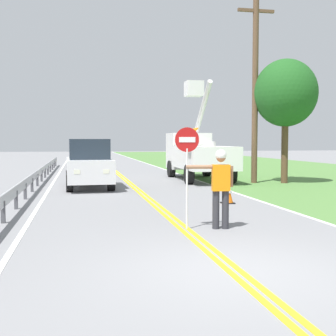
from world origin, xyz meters
TOP-DOWN VIEW (x-y plane):
  - ground_plane at (0.00, 0.00)m, footprint 160.00×160.00m
  - grass_verge_right at (11.60, 20.00)m, footprint 16.00×110.00m
  - centerline_yellow_left at (-0.09, 20.00)m, footprint 0.11×110.00m
  - centerline_yellow_right at (0.09, 20.00)m, footprint 0.11×110.00m
  - edge_line_right at (3.60, 20.00)m, footprint 0.12×110.00m
  - edge_line_left at (-3.60, 20.00)m, footprint 0.12×110.00m
  - flagger_worker at (0.82, 3.22)m, footprint 1.08×0.31m
  - stop_sign_paddle at (0.06, 3.33)m, footprint 0.56×0.04m
  - utility_bucket_truck at (3.73, 16.12)m, footprint 2.72×6.83m
  - oncoming_suv_nearest at (-1.95, 12.93)m, footprint 2.02×4.66m
  - utility_pole_near at (5.92, 13.62)m, footprint 1.80×0.28m
  - traffic_cone_lead at (2.36, 7.15)m, footprint 0.40×0.40m
  - guardrail_left_shoulder at (-4.20, 15.22)m, footprint 0.10×32.00m
  - roadside_tree_verge at (7.31, 13.26)m, footprint 3.00×3.00m

SIDE VIEW (x-z plane):
  - ground_plane at x=0.00m, z-range 0.00..0.00m
  - grass_verge_right at x=11.60m, z-range 0.00..0.01m
  - centerline_yellow_left at x=-0.09m, z-range 0.00..0.01m
  - centerline_yellow_right at x=0.09m, z-range 0.00..0.01m
  - edge_line_right at x=3.60m, z-range 0.00..0.01m
  - edge_line_left at x=-3.60m, z-range 0.00..0.01m
  - traffic_cone_lead at x=2.36m, z-range -0.01..0.69m
  - guardrail_left_shoulder at x=-4.20m, z-range 0.16..0.87m
  - flagger_worker at x=0.82m, z-range 0.13..1.96m
  - oncoming_suv_nearest at x=-1.95m, z-range 0.01..2.11m
  - utility_bucket_truck at x=3.73m, z-range -1.20..4.01m
  - stop_sign_paddle at x=0.06m, z-range 0.54..2.87m
  - roadside_tree_verge at x=7.31m, z-range 1.32..7.22m
  - utility_pole_near at x=5.92m, z-range 0.18..8.95m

